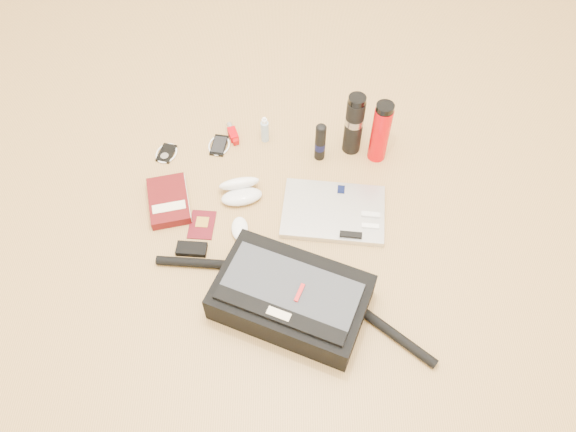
{
  "coord_description": "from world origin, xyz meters",
  "views": [
    {
      "loc": [
        0.05,
        -1.0,
        1.6
      ],
      "look_at": [
        0.05,
        0.08,
        0.06
      ],
      "focal_mm": 35.0,
      "sensor_mm": 36.0,
      "label": 1
    }
  ],
  "objects": [
    {
      "name": "mouse",
      "position": [
        -0.11,
        0.06,
        0.02
      ],
      "size": [
        0.06,
        0.1,
        0.03
      ],
      "rotation": [
        0.0,
        0.0,
        0.09
      ],
      "color": "white",
      "rests_on": "ground"
    },
    {
      "name": "messenger_bag",
      "position": [
        0.06,
        -0.22,
        0.06
      ],
      "size": [
        0.87,
        0.45,
        0.13
      ],
      "rotation": [
        0.0,
        0.0,
        -0.39
      ],
      "color": "black",
      "rests_on": "ground"
    },
    {
      "name": "passport",
      "position": [
        -0.25,
        0.08,
        0.0
      ],
      "size": [
        0.09,
        0.12,
        0.01
      ],
      "rotation": [
        0.0,
        0.0,
        -0.08
      ],
      "color": "#4F0A12",
      "rests_on": "ground"
    },
    {
      "name": "book",
      "position": [
        -0.37,
        0.17,
        0.02
      ],
      "size": [
        0.18,
        0.23,
        0.04
      ],
      "rotation": [
        0.0,
        0.0,
        0.22
      ],
      "color": "#4C0B0C",
      "rests_on": "ground"
    },
    {
      "name": "inhaler",
      "position": [
        -0.16,
        0.5,
        0.01
      ],
      "size": [
        0.06,
        0.11,
        0.03
      ],
      "rotation": [
        0.0,
        0.0,
        0.33
      ],
      "color": "#BE0008",
      "rests_on": "ground"
    },
    {
      "name": "spray_bottle",
      "position": [
        -0.04,
        0.48,
        0.05
      ],
      "size": [
        0.04,
        0.04,
        0.12
      ],
      "rotation": [
        0.0,
        0.0,
        0.19
      ],
      "color": "#94B2C7",
      "rests_on": "ground"
    },
    {
      "name": "sunglasses_case",
      "position": [
        -0.12,
        0.21,
        0.03
      ],
      "size": [
        0.17,
        0.15,
        0.08
      ],
      "rotation": [
        0.0,
        0.0,
        0.22
      ],
      "color": "silver",
      "rests_on": "ground"
    },
    {
      "name": "thermos_red",
      "position": [
        0.38,
        0.4,
        0.13
      ],
      "size": [
        0.08,
        0.08,
        0.26
      ],
      "rotation": [
        0.0,
        0.0,
        0.24
      ],
      "color": "red",
      "rests_on": "ground"
    },
    {
      "name": "aerosol_can",
      "position": [
        0.17,
        0.39,
        0.08
      ],
      "size": [
        0.05,
        0.05,
        0.17
      ],
      "rotation": [
        0.0,
        0.0,
        0.32
      ],
      "color": "black",
      "rests_on": "ground"
    },
    {
      "name": "laptop",
      "position": [
        0.21,
        0.13,
        0.01
      ],
      "size": [
        0.38,
        0.28,
        0.03
      ],
      "rotation": [
        0.0,
        0.0,
        -0.11
      ],
      "color": "silver",
      "rests_on": "ground"
    },
    {
      "name": "thermos_black",
      "position": [
        0.29,
        0.44,
        0.13
      ],
      "size": [
        0.07,
        0.07,
        0.26
      ],
      "rotation": [
        0.0,
        0.0,
        -0.02
      ],
      "color": "black",
      "rests_on": "ground"
    },
    {
      "name": "ground",
      "position": [
        0.0,
        0.0,
        0.0
      ],
      "size": [
        4.0,
        4.0,
        0.0
      ],
      "primitive_type": "plane",
      "color": "#B08549",
      "rests_on": "ground"
    },
    {
      "name": "ipod",
      "position": [
        -0.41,
        0.41,
        0.01
      ],
      "size": [
        0.09,
        0.1,
        0.01
      ],
      "rotation": [
        0.0,
        0.0,
        -0.24
      ],
      "color": "black",
      "rests_on": "ground"
    },
    {
      "name": "phone",
      "position": [
        -0.21,
        0.45,
        0.01
      ],
      "size": [
        0.09,
        0.11,
        0.01
      ],
      "rotation": [
        0.0,
        0.0,
        -0.15
      ],
      "color": "black",
      "rests_on": "ground"
    }
  ]
}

